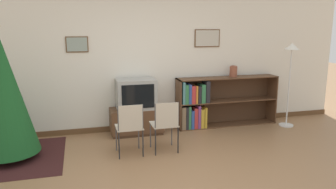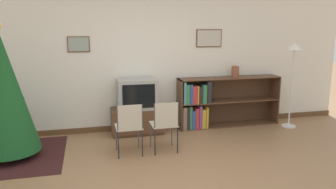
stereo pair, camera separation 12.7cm
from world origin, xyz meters
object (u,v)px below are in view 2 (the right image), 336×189
object	(u,v)px
tv_console	(137,121)
standing_lamp	(293,63)
christmas_tree	(4,93)
folding_chair_right	(165,123)
bookshelf	(211,104)
vase	(235,71)
television	(137,94)
folding_chair_left	(129,126)

from	to	relation	value
tv_console	standing_lamp	distance (m)	3.14
christmas_tree	tv_console	xyz separation A→B (m)	(2.04, 0.66, -0.76)
folding_chair_right	standing_lamp	distance (m)	2.88
bookshelf	vase	size ratio (longest dim) A/B	9.48
christmas_tree	standing_lamp	bearing A→B (deg)	3.99
television	bookshelf	distance (m)	1.48
tv_console	folding_chair_left	world-z (taller)	folding_chair_left
christmas_tree	bookshelf	size ratio (longest dim) A/B	0.98
tv_console	television	bearing A→B (deg)	-90.00
vase	bookshelf	bearing A→B (deg)	-176.56
christmas_tree	television	world-z (taller)	christmas_tree
folding_chair_right	bookshelf	size ratio (longest dim) A/B	0.40
folding_chair_left	christmas_tree	bearing A→B (deg)	168.40
christmas_tree	folding_chair_right	distance (m)	2.40
christmas_tree	standing_lamp	xyz separation A→B (m)	(5.00, 0.35, 0.26)
christmas_tree	folding_chair_left	xyz separation A→B (m)	(1.76, -0.36, -0.52)
christmas_tree	standing_lamp	world-z (taller)	christmas_tree
folding_chair_right	folding_chair_left	bearing A→B (deg)	180.00
christmas_tree	television	distance (m)	2.16
tv_console	vase	xyz separation A→B (m)	(1.96, 0.09, 0.84)
folding_chair_left	tv_console	bearing A→B (deg)	74.87
vase	television	bearing A→B (deg)	-177.27
standing_lamp	christmas_tree	bearing A→B (deg)	-176.01
christmas_tree	television	xyz separation A→B (m)	(2.04, 0.66, -0.25)
folding_chair_right	vase	bearing A→B (deg)	33.56
standing_lamp	tv_console	bearing A→B (deg)	173.93
christmas_tree	tv_console	bearing A→B (deg)	18.02
folding_chair_left	bookshelf	world-z (taller)	bookshelf
standing_lamp	folding_chair_left	bearing A→B (deg)	-167.61
television	standing_lamp	distance (m)	3.02
standing_lamp	folding_chair_right	bearing A→B (deg)	-165.16
folding_chair_right	christmas_tree	bearing A→B (deg)	171.13
bookshelf	vase	world-z (taller)	vase
television	bookshelf	world-z (taller)	television
christmas_tree	folding_chair_right	world-z (taller)	christmas_tree
folding_chair_right	standing_lamp	size ratio (longest dim) A/B	0.50
television	folding_chair_right	distance (m)	1.09
television	folding_chair_left	distance (m)	1.09
television	vase	distance (m)	1.99
christmas_tree	tv_console	size ratio (longest dim) A/B	2.10
bookshelf	standing_lamp	bearing A→B (deg)	-13.96
folding_chair_right	vase	size ratio (longest dim) A/B	3.80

